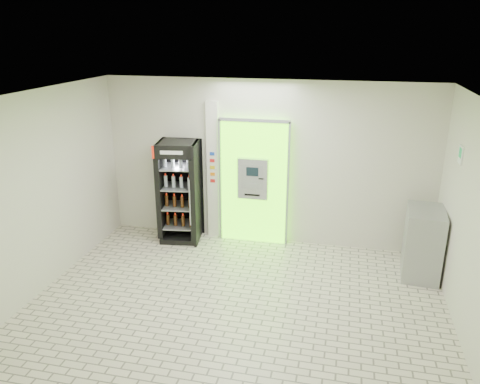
% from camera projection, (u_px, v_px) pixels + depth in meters
% --- Properties ---
extents(ground, '(6.00, 6.00, 0.00)m').
position_uv_depth(ground, '(234.00, 311.00, 6.67)').
color(ground, beige).
rests_on(ground, ground).
extents(room_shell, '(6.00, 6.00, 6.00)m').
position_uv_depth(room_shell, '(233.00, 189.00, 6.06)').
color(room_shell, beige).
rests_on(room_shell, ground).
extents(atm_assembly, '(1.30, 0.24, 2.33)m').
position_uv_depth(atm_assembly, '(254.00, 181.00, 8.55)').
color(atm_assembly, '#56E80A').
rests_on(atm_assembly, ground).
extents(pillar, '(0.22, 0.11, 2.60)m').
position_uv_depth(pillar, '(213.00, 171.00, 8.70)').
color(pillar, silver).
rests_on(pillar, ground).
extents(beverage_cooler, '(0.80, 0.75, 1.90)m').
position_uv_depth(beverage_cooler, '(180.00, 193.00, 8.70)').
color(beverage_cooler, black).
rests_on(beverage_cooler, ground).
extents(steel_cabinet, '(0.63, 0.89, 1.13)m').
position_uv_depth(steel_cabinet, '(423.00, 243.00, 7.49)').
color(steel_cabinet, '#999BA0').
rests_on(steel_cabinet, ground).
extents(exit_sign, '(0.02, 0.22, 0.26)m').
position_uv_depth(exit_sign, '(461.00, 155.00, 6.63)').
color(exit_sign, white).
rests_on(exit_sign, room_shell).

